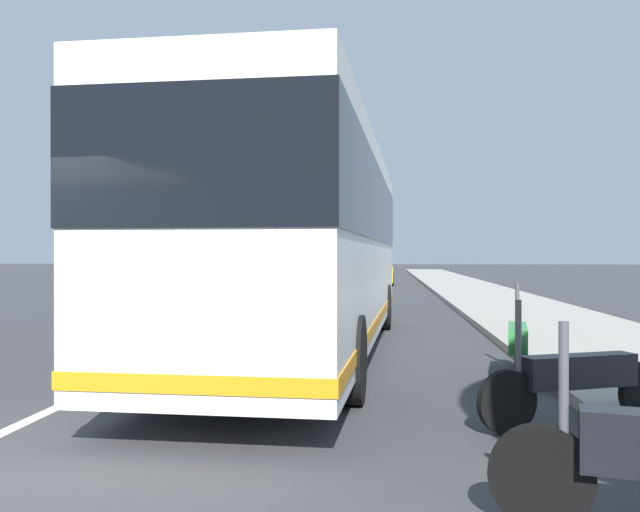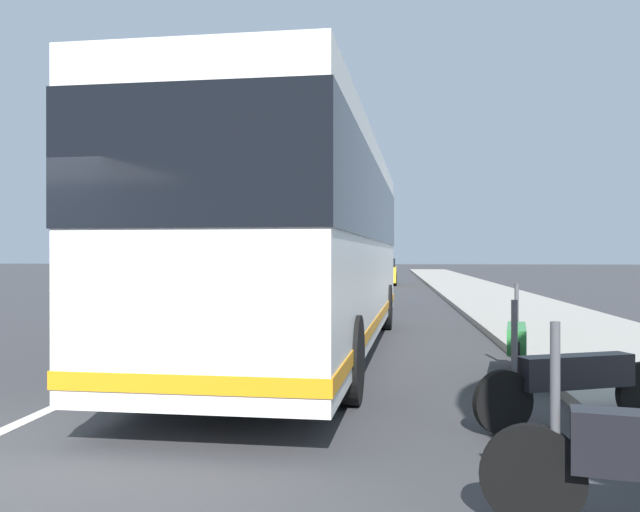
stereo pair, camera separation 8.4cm
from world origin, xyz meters
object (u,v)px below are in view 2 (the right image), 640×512
at_px(motorcycle_far_end, 574,381).
at_px(car_far_distant, 336,286).
at_px(car_side_street, 380,272).
at_px(motorcycle_mid_row, 517,344).
at_px(coach_bus, 307,234).

relative_size(motorcycle_far_end, car_far_distant, 0.51).
bearing_deg(car_side_street, motorcycle_mid_row, -174.52).
xyz_separation_m(motorcycle_far_end, motorcycle_mid_row, (2.57, 0.07, 0.01)).
height_order(motorcycle_mid_row, car_side_street, car_side_street).
height_order(motorcycle_far_end, motorcycle_mid_row, motorcycle_mid_row).
relative_size(car_far_distant, car_side_street, 0.98).
height_order(coach_bus, motorcycle_far_end, coach_bus).
height_order(motorcycle_mid_row, car_far_distant, car_far_distant).
bearing_deg(motorcycle_mid_row, car_far_distant, 26.12).
relative_size(motorcycle_mid_row, car_far_distant, 0.57).
xyz_separation_m(motorcycle_mid_row, car_side_street, (27.78, 2.26, 0.24)).
distance_m(motorcycle_far_end, car_far_distant, 15.08).
distance_m(motorcycle_far_end, car_side_street, 30.44).
distance_m(motorcycle_mid_row, car_far_distant, 12.58).
xyz_separation_m(coach_bus, motorcycle_far_end, (-4.61, -3.17, -1.55)).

